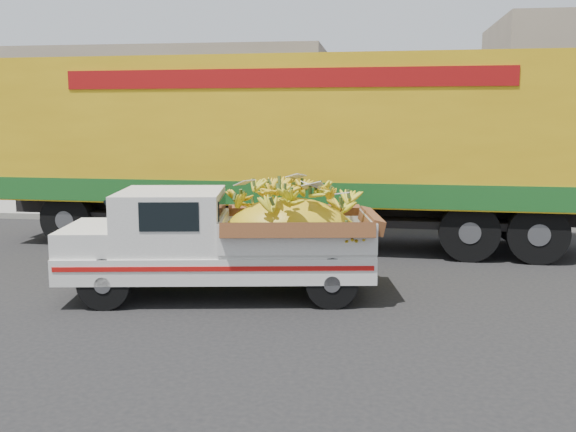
# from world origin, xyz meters

# --- Properties ---
(ground) EXTENTS (100.00, 100.00, 0.00)m
(ground) POSITION_xyz_m (0.00, 0.00, 0.00)
(ground) COLOR black
(ground) RESTS_ON ground
(curb) EXTENTS (60.00, 0.25, 0.15)m
(curb) POSITION_xyz_m (0.00, 7.15, 0.07)
(curb) COLOR gray
(curb) RESTS_ON ground
(sidewalk) EXTENTS (60.00, 4.00, 0.14)m
(sidewalk) POSITION_xyz_m (0.00, 9.25, 0.07)
(sidewalk) COLOR gray
(sidewalk) RESTS_ON ground
(building_left) EXTENTS (18.00, 6.00, 5.00)m
(building_left) POSITION_xyz_m (-8.00, 15.15, 2.50)
(building_left) COLOR gray
(building_left) RESTS_ON ground
(pickup_truck) EXTENTS (4.69, 2.33, 1.57)m
(pickup_truck) POSITION_xyz_m (0.95, 0.74, 0.85)
(pickup_truck) COLOR black
(pickup_truck) RESTS_ON ground
(semi_trailer) EXTENTS (12.03, 2.96, 3.80)m
(semi_trailer) POSITION_xyz_m (1.17, 4.70, 2.12)
(semi_trailer) COLOR black
(semi_trailer) RESTS_ON ground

